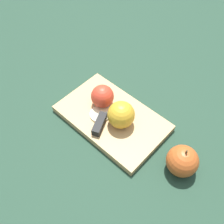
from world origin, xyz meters
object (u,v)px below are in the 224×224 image
apple_half_left (121,115)px  knife (100,122)px  apple_half_right (102,96)px  apple_whole (182,161)px

apple_half_left → knife: apple_half_left is taller
apple_half_right → apple_half_left: bearing=152.6°
apple_half_left → apple_half_right: 0.09m
apple_half_right → apple_whole: (-0.30, 0.00, -0.01)m
apple_half_left → knife: bearing=-17.5°
apple_half_left → knife: (0.04, 0.05, -0.03)m
apple_whole → apple_half_left: bearing=3.5°
apple_whole → apple_half_right: bearing=-0.3°
apple_half_right → knife: 0.08m
knife → apple_half_right: bearing=13.0°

